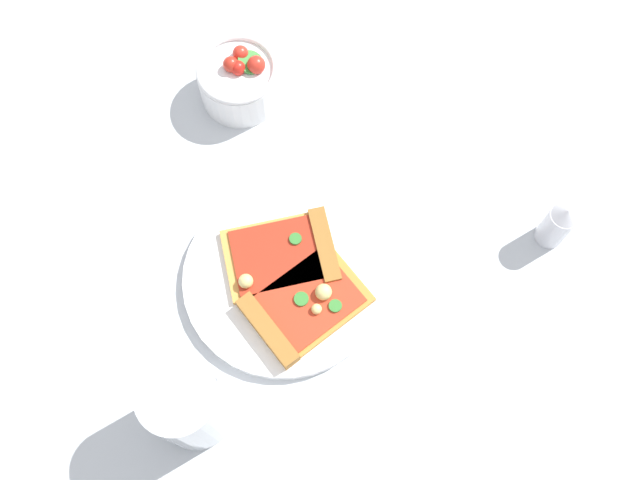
{
  "coord_description": "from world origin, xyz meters",
  "views": [
    {
      "loc": [
        -0.23,
        -0.17,
        0.79
      ],
      "look_at": [
        0.03,
        -0.03,
        0.03
      ],
      "focal_mm": 39.68,
      "sensor_mm": 36.0,
      "label": 1
    }
  ],
  "objects": [
    {
      "name": "ground_plane",
      "position": [
        0.0,
        0.0,
        0.0
      ],
      "size": [
        2.4,
        2.4,
        0.0
      ],
      "primitive_type": "plane",
      "color": "silver",
      "rests_on": "ground"
    },
    {
      "name": "plate",
      "position": [
        -0.03,
        -0.01,
        0.01
      ],
      "size": [
        0.24,
        0.24,
        0.01
      ],
      "primitive_type": "cylinder",
      "color": "white",
      "rests_on": "ground_plane"
    },
    {
      "name": "pizza_slice_near",
      "position": [
        -0.0,
        0.0,
        0.02
      ],
      "size": [
        0.15,
        0.16,
        0.02
      ],
      "color": "gold",
      "rests_on": "plate"
    },
    {
      "name": "pizza_slice_far",
      "position": [
        -0.05,
        -0.04,
        0.02
      ],
      "size": [
        0.16,
        0.14,
        0.03
      ],
      "color": "gold",
      "rests_on": "plate"
    },
    {
      "name": "salad_bowl",
      "position": [
        0.17,
        0.17,
        0.03
      ],
      "size": [
        0.1,
        0.1,
        0.07
      ],
      "color": "white",
      "rests_on": "ground_plane"
    },
    {
      "name": "soda_glass",
      "position": [
        -0.21,
        -0.0,
        0.06
      ],
      "size": [
        0.08,
        0.08,
        0.13
      ],
      "color": "silver",
      "rests_on": "ground_plane"
    },
    {
      "name": "pepper_shaker",
      "position": [
        0.17,
        -0.26,
        0.04
      ],
      "size": [
        0.03,
        0.03,
        0.08
      ],
      "color": "silver",
      "rests_on": "ground_plane"
    }
  ]
}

